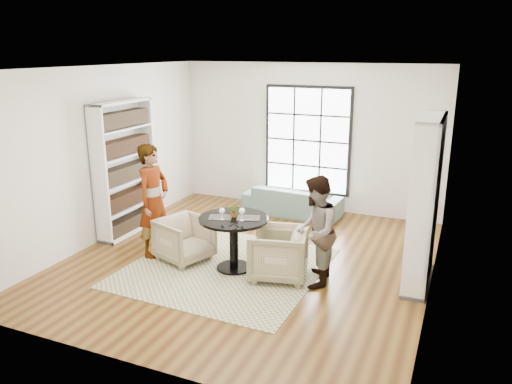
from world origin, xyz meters
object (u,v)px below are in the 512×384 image
at_px(armchair_right, 278,253).
at_px(wine_glass_right, 242,212).
at_px(person_left, 154,201).
at_px(wine_glass_left, 222,211).
at_px(flower_centerpiece, 234,211).
at_px(sofa, 292,201).
at_px(person_right, 315,232).
at_px(armchair_left, 185,239).
at_px(pedestal_table, 234,232).

distance_m(armchair_right, wine_glass_right, 0.82).
bearing_deg(person_left, wine_glass_left, -95.40).
relative_size(wine_glass_left, flower_centerpiece, 0.95).
height_order(sofa, wine_glass_left, wine_glass_left).
bearing_deg(person_right, sofa, -164.14).
bearing_deg(armchair_left, person_left, 109.68).
distance_m(armchair_left, person_right, 2.19).
relative_size(armchair_left, flower_centerpiece, 3.95).
bearing_deg(flower_centerpiece, pedestal_table, -83.17).
bearing_deg(sofa, person_right, 118.25).
relative_size(armchair_right, person_left, 0.45).
relative_size(pedestal_table, wine_glass_right, 5.41).
bearing_deg(wine_glass_left, person_right, 6.50).
height_order(person_left, flower_centerpiece, person_left).
relative_size(sofa, armchair_right, 2.38).
relative_size(armchair_right, wine_glass_left, 4.49).
xyz_separation_m(pedestal_table, wine_glass_left, (-0.11, -0.15, 0.36)).
bearing_deg(person_right, flower_centerpiece, -100.59).
bearing_deg(armchair_left, flower_centerpiece, -68.30).
relative_size(sofa, armchair_left, 2.57).
bearing_deg(sofa, flower_centerpiece, 94.35).
height_order(armchair_left, wine_glass_left, wine_glass_left).
relative_size(armchair_right, flower_centerpiece, 4.26).
distance_m(pedestal_table, armchair_right, 0.75).
relative_size(person_left, flower_centerpiece, 9.51).
bearing_deg(flower_centerpiece, armchair_left, -177.98).
bearing_deg(armchair_left, sofa, 3.47).
bearing_deg(person_right, armchair_left, -99.09).
height_order(pedestal_table, flower_centerpiece, flower_centerpiece).
xyz_separation_m(sofa, wine_glass_right, (0.22, -2.92, 0.69)).
height_order(pedestal_table, armchair_left, pedestal_table).
height_order(pedestal_table, wine_glass_right, wine_glass_right).
height_order(sofa, person_left, person_left).
bearing_deg(armchair_left, wine_glass_right, -74.71).
relative_size(pedestal_table, wine_glass_left, 5.71).
bearing_deg(wine_glass_left, armchair_right, 10.72).
bearing_deg(flower_centerpiece, sofa, 90.88).
xyz_separation_m(person_left, flower_centerpiece, (1.42, 0.03, 0.01)).
height_order(sofa, armchair_right, armchair_right).
xyz_separation_m(person_right, wine_glass_right, (-1.10, -0.07, 0.18)).
bearing_deg(pedestal_table, wine_glass_right, -22.51).
distance_m(pedestal_table, wine_glass_right, 0.41).
relative_size(sofa, flower_centerpiece, 10.14).
height_order(sofa, wine_glass_right, wine_glass_right).
height_order(armchair_left, flower_centerpiece, flower_centerpiece).
height_order(person_left, wine_glass_right, person_left).
height_order(armchair_right, flower_centerpiece, flower_centerpiece).
distance_m(armchair_left, wine_glass_right, 1.22).
bearing_deg(person_right, wine_glass_right, -95.09).
xyz_separation_m(pedestal_table, person_right, (1.27, 0.00, 0.19)).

